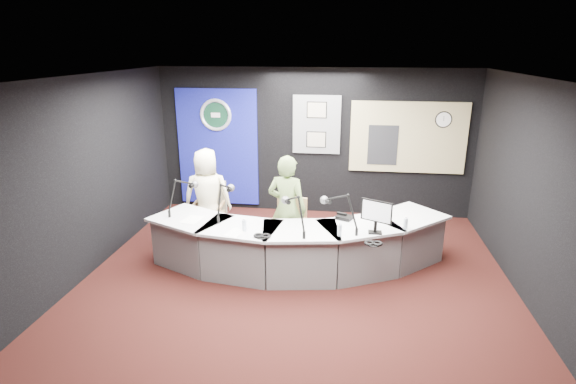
# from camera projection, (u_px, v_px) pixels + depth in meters

# --- Properties ---
(ground) EXTENTS (6.00, 6.00, 0.00)m
(ground) POSITION_uv_depth(u_px,v_px,m) (294.00, 285.00, 6.23)
(ground) COLOR black
(ground) RESTS_ON ground
(ceiling) EXTENTS (6.00, 6.00, 0.02)m
(ceiling) POSITION_uv_depth(u_px,v_px,m) (296.00, 78.00, 5.36)
(ceiling) COLOR silver
(ceiling) RESTS_ON ground
(wall_back) EXTENTS (6.00, 0.02, 2.80)m
(wall_back) POSITION_uv_depth(u_px,v_px,m) (314.00, 143.00, 8.62)
(wall_back) COLOR black
(wall_back) RESTS_ON ground
(wall_front) EXTENTS (6.00, 0.02, 2.80)m
(wall_front) POSITION_uv_depth(u_px,v_px,m) (240.00, 326.00, 2.97)
(wall_front) COLOR black
(wall_front) RESTS_ON ground
(wall_left) EXTENTS (0.02, 6.00, 2.80)m
(wall_left) POSITION_uv_depth(u_px,v_px,m) (79.00, 181.00, 6.18)
(wall_left) COLOR black
(wall_left) RESTS_ON ground
(wall_right) EXTENTS (0.02, 6.00, 2.80)m
(wall_right) POSITION_uv_depth(u_px,v_px,m) (542.00, 200.00, 5.41)
(wall_right) COLOR black
(wall_right) RESTS_ON ground
(broadcast_desk) EXTENTS (4.50, 1.90, 0.75)m
(broadcast_desk) POSITION_uv_depth(u_px,v_px,m) (296.00, 244.00, 6.64)
(broadcast_desk) COLOR silver
(broadcast_desk) RESTS_ON ground
(backdrop_panel) EXTENTS (1.60, 0.05, 2.30)m
(backdrop_panel) POSITION_uv_depth(u_px,v_px,m) (218.00, 148.00, 8.89)
(backdrop_panel) COLOR navy
(backdrop_panel) RESTS_ON wall_back
(agency_seal) EXTENTS (0.63, 0.07, 0.63)m
(agency_seal) POSITION_uv_depth(u_px,v_px,m) (216.00, 115.00, 8.65)
(agency_seal) COLOR silver
(agency_seal) RESTS_ON backdrop_panel
(seal_center) EXTENTS (0.48, 0.01, 0.48)m
(seal_center) POSITION_uv_depth(u_px,v_px,m) (216.00, 115.00, 8.65)
(seal_center) COLOR #0E3421
(seal_center) RESTS_ON backdrop_panel
(pinboard) EXTENTS (0.90, 0.04, 1.10)m
(pinboard) POSITION_uv_depth(u_px,v_px,m) (317.00, 125.00, 8.48)
(pinboard) COLOR slate
(pinboard) RESTS_ON wall_back
(framed_photo_upper) EXTENTS (0.34, 0.02, 0.27)m
(framed_photo_upper) POSITION_uv_depth(u_px,v_px,m) (317.00, 110.00, 8.36)
(framed_photo_upper) COLOR gray
(framed_photo_upper) RESTS_ON pinboard
(framed_photo_lower) EXTENTS (0.34, 0.02, 0.27)m
(framed_photo_lower) POSITION_uv_depth(u_px,v_px,m) (316.00, 140.00, 8.54)
(framed_photo_lower) COLOR gray
(framed_photo_lower) RESTS_ON pinboard
(booth_window_frame) EXTENTS (2.12, 0.06, 1.32)m
(booth_window_frame) POSITION_uv_depth(u_px,v_px,m) (408.00, 138.00, 8.32)
(booth_window_frame) COLOR tan
(booth_window_frame) RESTS_ON wall_back
(booth_glow) EXTENTS (2.00, 0.02, 1.20)m
(booth_glow) POSITION_uv_depth(u_px,v_px,m) (408.00, 138.00, 8.31)
(booth_glow) COLOR #FFE8A1
(booth_glow) RESTS_ON booth_window_frame
(equipment_rack) EXTENTS (0.55, 0.02, 0.75)m
(equipment_rack) POSITION_uv_depth(u_px,v_px,m) (383.00, 145.00, 8.40)
(equipment_rack) COLOR black
(equipment_rack) RESTS_ON booth_window_frame
(wall_clock) EXTENTS (0.28, 0.01, 0.28)m
(wall_clock) POSITION_uv_depth(u_px,v_px,m) (444.00, 120.00, 8.11)
(wall_clock) COLOR white
(wall_clock) RESTS_ON booth_window_frame
(armchair_left) EXTENTS (0.61, 0.61, 1.03)m
(armchair_left) POSITION_uv_depth(u_px,v_px,m) (208.00, 211.00, 7.56)
(armchair_left) COLOR #9F7749
(armchair_left) RESTS_ON ground
(armchair_right) EXTENTS (0.72, 0.72, 1.07)m
(armchair_right) POSITION_uv_depth(u_px,v_px,m) (287.00, 227.00, 6.84)
(armchair_right) COLOR #9F7749
(armchair_right) RESTS_ON ground
(draped_jacket) EXTENTS (0.51, 0.13, 0.70)m
(draped_jacket) POSITION_uv_depth(u_px,v_px,m) (212.00, 201.00, 7.76)
(draped_jacket) COLOR slate
(draped_jacket) RESTS_ON armchair_left
(person_man) EXTENTS (0.87, 0.67, 1.59)m
(person_man) POSITION_uv_depth(u_px,v_px,m) (207.00, 196.00, 7.47)
(person_man) COLOR #FCF5CA
(person_man) RESTS_ON ground
(person_woman) EXTENTS (0.68, 0.52, 1.66)m
(person_woman) POSITION_uv_depth(u_px,v_px,m) (287.00, 209.00, 6.75)
(person_woman) COLOR #5E763E
(person_woman) RESTS_ON ground
(computer_monitor) EXTENTS (0.43, 0.23, 0.32)m
(computer_monitor) POSITION_uv_depth(u_px,v_px,m) (376.00, 211.00, 5.99)
(computer_monitor) COLOR black
(computer_monitor) RESTS_ON broadcast_desk
(desk_phone) EXTENTS (0.27, 0.25, 0.06)m
(desk_phone) POSITION_uv_depth(u_px,v_px,m) (344.00, 217.00, 6.57)
(desk_phone) COLOR black
(desk_phone) RESTS_ON broadcast_desk
(headphones_near) EXTENTS (0.20, 0.20, 0.03)m
(headphones_near) POSITION_uv_depth(u_px,v_px,m) (373.00, 243.00, 5.73)
(headphones_near) COLOR black
(headphones_near) RESTS_ON broadcast_desk
(headphones_far) EXTENTS (0.20, 0.20, 0.03)m
(headphones_far) POSITION_uv_depth(u_px,v_px,m) (262.00, 236.00, 5.95)
(headphones_far) COLOR black
(headphones_far) RESTS_ON broadcast_desk
(paper_stack) EXTENTS (0.29, 0.37, 0.00)m
(paper_stack) POSITION_uv_depth(u_px,v_px,m) (192.00, 220.00, 6.55)
(paper_stack) COLOR white
(paper_stack) RESTS_ON broadcast_desk
(notepad) EXTENTS (0.28, 0.34, 0.00)m
(notepad) POSITION_uv_depth(u_px,v_px,m) (235.00, 233.00, 6.09)
(notepad) COLOR white
(notepad) RESTS_ON broadcast_desk
(boom_mic_a) EXTENTS (0.33, 0.70, 0.60)m
(boom_mic_a) POSITION_uv_depth(u_px,v_px,m) (182.00, 192.00, 6.82)
(boom_mic_a) COLOR black
(boom_mic_a) RESTS_ON broadcast_desk
(boom_mic_b) EXTENTS (0.16, 0.74, 0.60)m
(boom_mic_b) POSITION_uv_depth(u_px,v_px,m) (224.00, 197.00, 6.62)
(boom_mic_b) COLOR black
(boom_mic_b) RESTS_ON broadcast_desk
(boom_mic_c) EXTENTS (0.44, 0.65, 0.60)m
(boom_mic_c) POSITION_uv_depth(u_px,v_px,m) (294.00, 210.00, 6.09)
(boom_mic_c) COLOR black
(boom_mic_c) RESTS_ON broadcast_desk
(boom_mic_d) EXTENTS (0.58, 0.53, 0.60)m
(boom_mic_d) POSITION_uv_depth(u_px,v_px,m) (340.00, 208.00, 6.14)
(boom_mic_d) COLOR black
(boom_mic_d) RESTS_ON broadcast_desk
(water_bottles) EXTENTS (2.26, 0.43, 0.18)m
(water_bottles) POSITION_uv_depth(u_px,v_px,m) (325.00, 224.00, 6.16)
(water_bottles) COLOR silver
(water_bottles) RESTS_ON broadcast_desk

